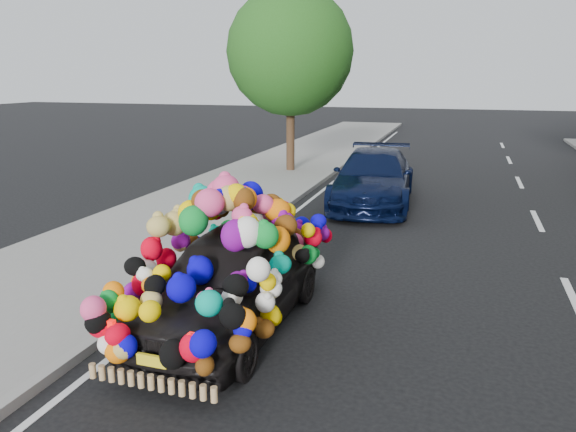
{
  "coord_description": "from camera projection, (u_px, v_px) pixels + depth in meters",
  "views": [
    {
      "loc": [
        1.85,
        -8.76,
        3.29
      ],
      "look_at": [
        -1.05,
        0.48,
        0.85
      ],
      "focal_mm": 35.0,
      "sensor_mm": 36.0,
      "label": 1
    }
  ],
  "objects": [
    {
      "name": "kerb",
      "position": [
        211.0,
        259.0,
        10.12
      ],
      "size": [
        0.15,
        60.0,
        0.13
      ],
      "primitive_type": "cube",
      "color": "gray",
      "rests_on": "ground"
    },
    {
      "name": "sidewalk",
      "position": [
        118.0,
        249.0,
        10.68
      ],
      "size": [
        4.0,
        60.0,
        0.12
      ],
      "primitive_type": "cube",
      "color": "gray",
      "rests_on": "ground"
    },
    {
      "name": "tree_near_sidewalk",
      "position": [
        291.0,
        52.0,
        18.36
      ],
      "size": [
        4.2,
        4.2,
        6.13
      ],
      "color": "#332114",
      "rests_on": "ground"
    },
    {
      "name": "lane_markings",
      "position": [
        574.0,
        301.0,
        8.4
      ],
      "size": [
        6.0,
        50.0,
        0.01
      ],
      "primitive_type": null,
      "color": "silver",
      "rests_on": "ground"
    },
    {
      "name": "navy_sedan",
      "position": [
        374.0,
        178.0,
        14.53
      ],
      "size": [
        2.27,
        4.93,
        1.4
      ],
      "primitive_type": "imported",
      "rotation": [
        0.0,
        0.0,
        0.07
      ],
      "color": "black",
      "rests_on": "ground"
    },
    {
      "name": "plush_art_car",
      "position": [
        231.0,
        254.0,
        7.37
      ],
      "size": [
        2.02,
        4.15,
        1.98
      ],
      "rotation": [
        0.0,
        0.0,
        -0.02
      ],
      "color": "black",
      "rests_on": "ground"
    },
    {
      "name": "ground",
      "position": [
        339.0,
        276.0,
        9.45
      ],
      "size": [
        100.0,
        100.0,
        0.0
      ],
      "primitive_type": "plane",
      "color": "black",
      "rests_on": "ground"
    }
  ]
}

